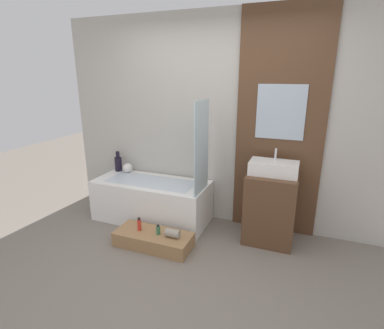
{
  "coord_description": "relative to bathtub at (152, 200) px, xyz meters",
  "views": [
    {
      "loc": [
        1.07,
        -2.01,
        1.88
      ],
      "look_at": [
        -0.0,
        0.72,
        0.99
      ],
      "focal_mm": 28.0,
      "sensor_mm": 36.0,
      "label": 1
    }
  ],
  "objects": [
    {
      "name": "bottle_soap_primary",
      "position": [
        0.16,
        -0.58,
        -0.04
      ],
      "size": [
        0.05,
        0.05,
        0.16
      ],
      "color": "red",
      "rests_on": "wooden_step_bench"
    },
    {
      "name": "towel_roll",
      "position": [
        0.57,
        -0.58,
        -0.06
      ],
      "size": [
        0.16,
        0.09,
        0.09
      ],
      "primitive_type": "cylinder",
      "rotation": [
        0.0,
        1.57,
        0.0
      ],
      "color": "gray",
      "rests_on": "wooden_step_bench"
    },
    {
      "name": "wall_wood_accent",
      "position": [
        1.52,
        0.32,
        1.04
      ],
      "size": [
        0.99,
        0.04,
        2.6
      ],
      "color": "brown",
      "rests_on": "ground_plane"
    },
    {
      "name": "ground_plane",
      "position": [
        0.76,
        -1.21,
        -0.27
      ],
      "size": [
        12.0,
        12.0,
        0.0
      ],
      "primitive_type": "plane",
      "color": "slate"
    },
    {
      "name": "sink",
      "position": [
        1.52,
        0.05,
        0.61
      ],
      "size": [
        0.52,
        0.3,
        0.28
      ],
      "color": "white",
      "rests_on": "vanity_cabinet"
    },
    {
      "name": "bottle_soap_secondary",
      "position": [
        0.4,
        -0.58,
        -0.06
      ],
      "size": [
        0.05,
        0.05,
        0.11
      ],
      "color": "#38704C",
      "rests_on": "wooden_step_bench"
    },
    {
      "name": "wall_tiled_back",
      "position": [
        0.76,
        0.37,
        1.03
      ],
      "size": [
        4.2,
        0.06,
        2.6
      ],
      "primitive_type": "cube",
      "color": "#B7B2A8",
      "rests_on": "ground_plane"
    },
    {
      "name": "bathtub",
      "position": [
        0.0,
        0.0,
        0.0
      ],
      "size": [
        1.5,
        0.65,
        0.54
      ],
      "color": "white",
      "rests_on": "ground_plane"
    },
    {
      "name": "vase_tall_dark",
      "position": [
        -0.65,
        0.23,
        0.38
      ],
      "size": [
        0.1,
        0.1,
        0.29
      ],
      "color": "black",
      "rests_on": "bathtub"
    },
    {
      "name": "glass_shower_screen",
      "position": [
        0.72,
        -0.08,
        0.8
      ],
      "size": [
        0.01,
        0.46,
        1.07
      ],
      "primitive_type": "cube",
      "color": "silver",
      "rests_on": "bathtub"
    },
    {
      "name": "vanity_cabinet",
      "position": [
        1.52,
        0.05,
        0.13
      ],
      "size": [
        0.55,
        0.51,
        0.81
      ],
      "primitive_type": "cube",
      "color": "brown",
      "rests_on": "ground_plane"
    },
    {
      "name": "wooden_step_bench",
      "position": [
        0.33,
        -0.58,
        -0.19
      ],
      "size": [
        0.88,
        0.37,
        0.16
      ],
      "primitive_type": "cube",
      "color": "#997047",
      "rests_on": "ground_plane"
    },
    {
      "name": "vase_round_light",
      "position": [
        -0.49,
        0.21,
        0.33
      ],
      "size": [
        0.13,
        0.13,
        0.13
      ],
      "primitive_type": "sphere",
      "color": "silver",
      "rests_on": "bathtub"
    }
  ]
}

